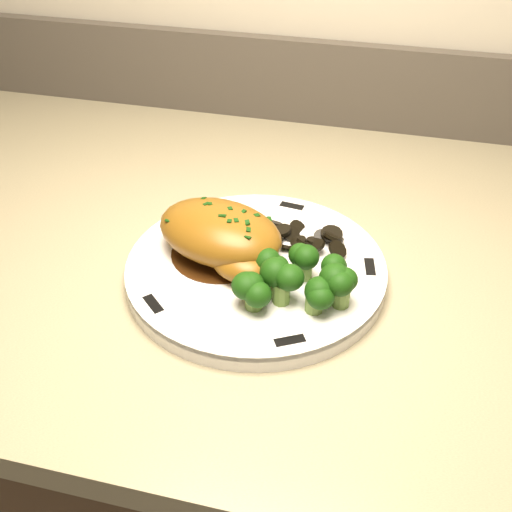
# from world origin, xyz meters

# --- Properties ---
(plate) EXTENTS (0.29, 0.29, 0.02)m
(plate) POSITION_xyz_m (-0.64, 1.61, 0.84)
(plate) COLOR white
(plate) RESTS_ON counter
(rim_accent_0) EXTENTS (0.01, 0.03, 0.00)m
(rim_accent_0) POSITION_xyz_m (-0.53, 1.63, 0.85)
(rim_accent_0) COLOR black
(rim_accent_0) RESTS_ON plate
(rim_accent_1) EXTENTS (0.03, 0.01, 0.00)m
(rim_accent_1) POSITION_xyz_m (-0.63, 1.72, 0.85)
(rim_accent_1) COLOR black
(rim_accent_1) RESTS_ON plate
(rim_accent_2) EXTENTS (0.02, 0.03, 0.00)m
(rim_accent_2) POSITION_xyz_m (-0.74, 1.66, 0.85)
(rim_accent_2) COLOR black
(rim_accent_2) RESTS_ON plate
(rim_accent_3) EXTENTS (0.03, 0.03, 0.00)m
(rim_accent_3) POSITION_xyz_m (-0.72, 1.53, 0.85)
(rim_accent_3) COLOR black
(rim_accent_3) RESTS_ON plate
(rim_accent_4) EXTENTS (0.03, 0.02, 0.00)m
(rim_accent_4) POSITION_xyz_m (-0.58, 1.51, 0.85)
(rim_accent_4) COLOR black
(rim_accent_4) RESTS_ON plate
(gravy_pool) EXTENTS (0.10, 0.10, 0.00)m
(gravy_pool) POSITION_xyz_m (-0.68, 1.62, 0.85)
(gravy_pool) COLOR #361C09
(gravy_pool) RESTS_ON plate
(chicken_breast) EXTENTS (0.16, 0.13, 0.05)m
(chicken_breast) POSITION_xyz_m (-0.68, 1.61, 0.88)
(chicken_breast) COLOR #935E19
(chicken_breast) RESTS_ON plate
(mushroom_pile) EXTENTS (0.09, 0.07, 0.02)m
(mushroom_pile) POSITION_xyz_m (-0.60, 1.65, 0.86)
(mushroom_pile) COLOR black
(mushroom_pile) RESTS_ON plate
(broccoli_florets) EXTENTS (0.10, 0.08, 0.04)m
(broccoli_florets) POSITION_xyz_m (-0.59, 1.57, 0.87)
(broccoli_florets) COLOR olive
(broccoli_florets) RESTS_ON plate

